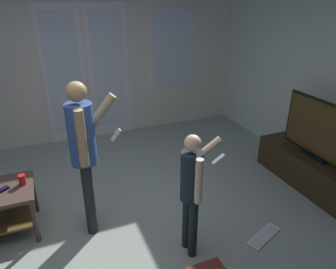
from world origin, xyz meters
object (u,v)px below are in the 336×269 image
at_px(flat_screen_tv, 320,130).
at_px(dvd_remote_slim, 0,191).
at_px(person_child, 192,185).
at_px(tv_stand, 311,172).
at_px(loose_keyboard, 264,236).
at_px(person_adult, 84,147).
at_px(cup_near_edge, 22,180).

height_order(flat_screen_tv, dvd_remote_slim, flat_screen_tv).
bearing_deg(person_child, tv_stand, 12.24).
distance_m(tv_stand, person_child, 1.98).
distance_m(person_child, loose_keyboard, 1.06).
distance_m(person_adult, cup_near_edge, 0.76).
bearing_deg(loose_keyboard, dvd_remote_slim, 156.57).
bearing_deg(flat_screen_tv, cup_near_edge, 170.50).
relative_size(person_child, dvd_remote_slim, 7.12).
xyz_separation_m(tv_stand, flat_screen_tv, (-0.00, 0.00, 0.57)).
relative_size(person_adult, cup_near_edge, 15.34).
distance_m(flat_screen_tv, cup_near_edge, 3.32).
distance_m(flat_screen_tv, person_adult, 2.68).
bearing_deg(cup_near_edge, flat_screen_tv, -9.50).
bearing_deg(tv_stand, dvd_remote_slim, 172.08).
bearing_deg(person_child, cup_near_edge, 145.65).
relative_size(flat_screen_tv, person_adult, 0.66).
xyz_separation_m(cup_near_edge, dvd_remote_slim, (-0.20, -0.07, -0.04)).
height_order(person_child, dvd_remote_slim, person_child).
xyz_separation_m(flat_screen_tv, loose_keyboard, (-1.10, -0.55, -0.76)).
distance_m(cup_near_edge, dvd_remote_slim, 0.22).
relative_size(tv_stand, loose_keyboard, 3.34).
height_order(person_adult, person_child, person_adult).
distance_m(loose_keyboard, dvd_remote_slim, 2.63).
xyz_separation_m(person_adult, loose_keyboard, (1.56, -0.83, -0.92)).
height_order(loose_keyboard, dvd_remote_slim, dvd_remote_slim).
bearing_deg(cup_near_edge, person_adult, -23.77).
bearing_deg(person_child, person_adult, 139.05).
relative_size(person_child, cup_near_edge, 11.89).
height_order(cup_near_edge, dvd_remote_slim, cup_near_edge).
height_order(flat_screen_tv, loose_keyboard, flat_screen_tv).
bearing_deg(dvd_remote_slim, person_adult, -49.78).
distance_m(tv_stand, cup_near_edge, 3.34).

